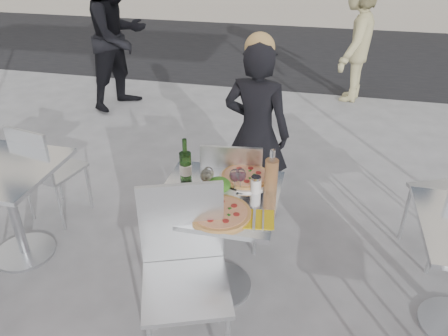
% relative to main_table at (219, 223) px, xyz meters
% --- Properties ---
extents(ground, '(80.00, 80.00, 0.00)m').
position_rel_main_table_xyz_m(ground, '(0.00, 0.00, -0.54)').
color(ground, slate).
extents(street_asphalt, '(24.00, 5.00, 0.00)m').
position_rel_main_table_xyz_m(street_asphalt, '(0.00, 6.50, -0.54)').
color(street_asphalt, black).
rests_on(street_asphalt, ground).
extents(main_table, '(0.72, 0.72, 0.75)m').
position_rel_main_table_xyz_m(main_table, '(0.00, 0.00, 0.00)').
color(main_table, '#B7BABF').
rests_on(main_table, ground).
extents(side_table_left, '(0.72, 0.72, 0.75)m').
position_rel_main_table_xyz_m(side_table_left, '(-1.50, 0.00, 0.00)').
color(side_table_left, '#B7BABF').
rests_on(side_table_left, ground).
extents(chair_far, '(0.46, 0.47, 0.90)m').
position_rel_main_table_xyz_m(chair_far, '(-0.01, 0.44, -0.00)').
color(chair_far, silver).
rests_on(chair_far, ground).
extents(chair_near, '(0.59, 0.60, 1.00)m').
position_rel_main_table_xyz_m(chair_near, '(-0.08, -0.44, 0.05)').
color(chair_near, silver).
rests_on(chair_near, ground).
extents(side_chair_lfar, '(0.46, 0.47, 0.86)m').
position_rel_main_table_xyz_m(side_chair_lfar, '(-1.51, 0.44, -0.03)').
color(side_chair_lfar, silver).
rests_on(side_chair_lfar, ground).
extents(woman_diner, '(0.58, 0.43, 1.46)m').
position_rel_main_table_xyz_m(woman_diner, '(0.08, 0.95, 0.19)').
color(woman_diner, black).
rests_on(woman_diner, ground).
extents(pedestrian_a, '(0.97, 1.08, 1.81)m').
position_rel_main_table_xyz_m(pedestrian_a, '(-2.02, 2.99, 0.37)').
color(pedestrian_a, black).
rests_on(pedestrian_a, ground).
extents(pedestrian_b, '(0.84, 1.17, 1.63)m').
position_rel_main_table_xyz_m(pedestrian_b, '(0.90, 3.90, 0.27)').
color(pedestrian_b, tan).
rests_on(pedestrian_b, ground).
extents(pizza_near, '(0.35, 0.35, 0.02)m').
position_rel_main_table_xyz_m(pizza_near, '(0.06, -0.20, 0.22)').
color(pizza_near, tan).
rests_on(pizza_near, main_table).
extents(pizza_far, '(0.35, 0.35, 0.03)m').
position_rel_main_table_xyz_m(pizza_far, '(0.13, 0.21, 0.23)').
color(pizza_far, white).
rests_on(pizza_far, main_table).
extents(salad_plate, '(0.22, 0.22, 0.09)m').
position_rel_main_table_xyz_m(salad_plate, '(-0.01, 0.04, 0.25)').
color(salad_plate, white).
rests_on(salad_plate, main_table).
extents(wine_bottle, '(0.07, 0.08, 0.29)m').
position_rel_main_table_xyz_m(wine_bottle, '(-0.23, 0.10, 0.32)').
color(wine_bottle, '#29531F').
rests_on(wine_bottle, main_table).
extents(carafe, '(0.08, 0.08, 0.29)m').
position_rel_main_table_xyz_m(carafe, '(0.30, 0.10, 0.33)').
color(carafe, tan).
rests_on(carafe, main_table).
extents(sugar_shaker, '(0.06, 0.06, 0.11)m').
position_rel_main_table_xyz_m(sugar_shaker, '(0.21, 0.08, 0.26)').
color(sugar_shaker, white).
rests_on(sugar_shaker, main_table).
extents(wineglass_white_a, '(0.07, 0.07, 0.16)m').
position_rel_main_table_xyz_m(wineglass_white_a, '(-0.08, 0.01, 0.32)').
color(wineglass_white_a, white).
rests_on(wineglass_white_a, main_table).
extents(wineglass_white_b, '(0.07, 0.07, 0.16)m').
position_rel_main_table_xyz_m(wineglass_white_b, '(-0.07, 0.04, 0.32)').
color(wineglass_white_b, white).
rests_on(wineglass_white_b, main_table).
extents(wineglass_red_a, '(0.07, 0.07, 0.16)m').
position_rel_main_table_xyz_m(wineglass_red_a, '(0.12, 0.07, 0.32)').
color(wineglass_red_a, white).
rests_on(wineglass_red_a, main_table).
extents(wineglass_red_b, '(0.07, 0.07, 0.16)m').
position_rel_main_table_xyz_m(wineglass_red_b, '(0.09, 0.05, 0.32)').
color(wineglass_red_b, white).
rests_on(wineglass_red_b, main_table).
extents(napkin_left, '(0.24, 0.24, 0.01)m').
position_rel_main_table_xyz_m(napkin_left, '(-0.27, -0.25, 0.21)').
color(napkin_left, gold).
rests_on(napkin_left, main_table).
extents(napkin_right, '(0.20, 0.20, 0.01)m').
position_rel_main_table_xyz_m(napkin_right, '(0.27, -0.19, 0.21)').
color(napkin_right, gold).
rests_on(napkin_right, main_table).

